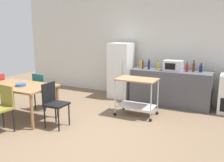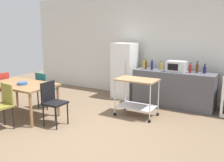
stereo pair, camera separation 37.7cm
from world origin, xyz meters
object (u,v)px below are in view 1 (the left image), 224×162
(microwave, at_px, (173,66))
(fruit_bowl, at_px, (21,85))
(bottle_vinegar, at_px, (194,67))
(kitchen_cart, at_px, (137,91))
(chair_olive, at_px, (2,106))
(bottle_wine, at_px, (158,66))
(chair_teal, at_px, (42,89))
(refrigerator, at_px, (121,71))
(bottle_sesame_oil, at_px, (201,69))
(bottle_soda, at_px, (149,65))
(chair_black, at_px, (54,102))
(bottle_olive_oil, at_px, (140,64))
(dining_table, at_px, (20,89))
(bottle_soy_sauce, at_px, (143,65))
(bottle_hot_sauce, at_px, (187,68))

(microwave, xyz_separation_m, fruit_bowl, (-2.63, -2.51, -0.25))
(microwave, relative_size, bottle_vinegar, 1.61)
(fruit_bowl, bearing_deg, kitchen_cart, 33.47)
(chair_olive, distance_m, kitchen_cart, 2.79)
(bottle_wine, height_order, microwave, microwave)
(chair_olive, bearing_deg, chair_teal, 107.84)
(chair_teal, height_order, kitchen_cart, chair_teal)
(bottle_wine, distance_m, microwave, 0.42)
(chair_teal, height_order, chair_olive, same)
(chair_teal, xyz_separation_m, refrigerator, (1.24, 1.85, 0.26))
(bottle_vinegar, relative_size, bottle_sesame_oil, 1.26)
(bottle_soda, bearing_deg, chair_black, -115.41)
(chair_olive, bearing_deg, bottle_wine, 63.94)
(bottle_olive_oil, bearing_deg, kitchen_cart, -73.03)
(dining_table, distance_m, bottle_wine, 3.40)
(chair_teal, height_order, bottle_soda, bottle_soda)
(kitchen_cart, bearing_deg, bottle_soy_sauce, 102.90)
(refrigerator, xyz_separation_m, fruit_bowl, (-1.13, -2.62, 0.00))
(bottle_vinegar, bearing_deg, bottle_olive_oil, 178.39)
(dining_table, bearing_deg, refrigerator, 64.19)
(chair_olive, xyz_separation_m, bottle_soda, (1.85, 3.08, 0.50))
(refrigerator, xyz_separation_m, bottle_olive_oil, (0.58, -0.01, 0.23))
(refrigerator, relative_size, bottle_olive_oil, 6.18)
(chair_teal, xyz_separation_m, microwave, (2.74, 1.74, 0.51))
(bottle_vinegar, bearing_deg, bottle_sesame_oil, 5.88)
(chair_olive, height_order, chair_black, same)
(chair_olive, xyz_separation_m, kitchen_cart, (1.93, 2.01, 0.05))
(chair_teal, relative_size, bottle_sesame_oil, 3.90)
(bottle_olive_oil, xyz_separation_m, bottle_soda, (0.30, -0.16, 0.01))
(chair_teal, relative_size, bottle_soda, 3.35)
(bottle_wine, bearing_deg, bottle_hot_sauce, -3.77)
(bottle_olive_oil, height_order, bottle_hot_sauce, bottle_olive_oil)
(dining_table, height_order, chair_olive, chair_olive)
(chair_teal, relative_size, refrigerator, 0.57)
(bottle_soy_sauce, relative_size, microwave, 0.53)
(chair_teal, distance_m, bottle_olive_oil, 2.64)
(chair_black, distance_m, bottle_olive_oil, 2.77)
(dining_table, height_order, microwave, microwave)
(chair_teal, height_order, bottle_olive_oil, bottle_olive_oil)
(bottle_soy_sauce, bearing_deg, bottle_soda, 2.06)
(dining_table, distance_m, chair_teal, 0.71)
(kitchen_cart, bearing_deg, bottle_wine, 83.71)
(bottle_olive_oil, distance_m, bottle_wine, 0.51)
(chair_teal, distance_m, bottle_hot_sauce, 3.56)
(bottle_hot_sauce, distance_m, fruit_bowl, 3.88)
(bottle_hot_sauce, distance_m, bottle_sesame_oil, 0.33)
(bottle_wine, bearing_deg, kitchen_cart, -96.29)
(microwave, bearing_deg, bottle_hot_sauce, -2.61)
(chair_black, bearing_deg, bottle_soy_sauce, -22.84)
(bottle_wine, distance_m, bottle_sesame_oil, 1.07)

